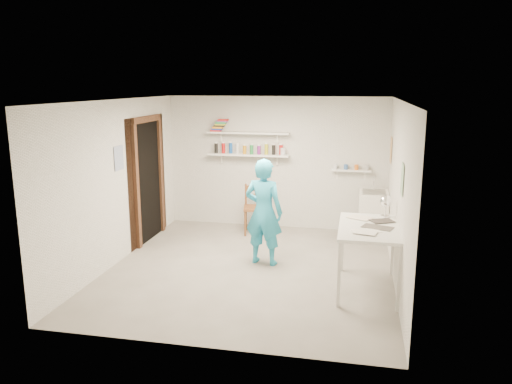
% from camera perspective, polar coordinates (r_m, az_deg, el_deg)
% --- Properties ---
extents(floor, '(4.00, 4.50, 0.02)m').
position_cam_1_polar(floor, '(7.31, -0.64, -8.81)').
color(floor, slate).
rests_on(floor, ground).
extents(ceiling, '(4.00, 4.50, 0.02)m').
position_cam_1_polar(ceiling, '(6.82, -0.69, 10.52)').
color(ceiling, silver).
rests_on(ceiling, wall_back).
extents(wall_back, '(4.00, 0.02, 2.40)m').
position_cam_1_polar(wall_back, '(9.15, 2.34, 3.36)').
color(wall_back, silver).
rests_on(wall_back, ground).
extents(wall_front, '(4.00, 0.02, 2.40)m').
position_cam_1_polar(wall_front, '(4.85, -6.34, -4.87)').
color(wall_front, silver).
rests_on(wall_front, ground).
extents(wall_left, '(0.02, 4.50, 2.40)m').
position_cam_1_polar(wall_left, '(7.64, -15.57, 1.12)').
color(wall_left, silver).
rests_on(wall_left, ground).
extents(wall_right, '(0.02, 4.50, 2.40)m').
position_cam_1_polar(wall_right, '(6.83, 16.05, -0.20)').
color(wall_right, silver).
rests_on(wall_right, ground).
extents(doorway_recess, '(0.02, 0.90, 2.00)m').
position_cam_1_polar(doorway_recess, '(8.60, -12.22, 1.15)').
color(doorway_recess, black).
rests_on(doorway_recess, wall_left).
extents(corridor_box, '(1.40, 1.50, 2.10)m').
position_cam_1_polar(corridor_box, '(8.89, -16.43, 1.62)').
color(corridor_box, brown).
rests_on(corridor_box, ground).
extents(door_lintel, '(0.06, 1.05, 0.10)m').
position_cam_1_polar(door_lintel, '(8.45, -12.42, 8.15)').
color(door_lintel, brown).
rests_on(door_lintel, wall_left).
extents(door_jamb_near, '(0.06, 0.10, 2.00)m').
position_cam_1_polar(door_jamb_near, '(8.14, -13.50, 0.47)').
color(door_jamb_near, brown).
rests_on(door_jamb_near, ground).
extents(door_jamb_far, '(0.06, 0.10, 2.00)m').
position_cam_1_polar(door_jamb_far, '(9.04, -10.84, 1.75)').
color(door_jamb_far, brown).
rests_on(door_jamb_far, ground).
extents(shelf_lower, '(1.50, 0.22, 0.03)m').
position_cam_1_polar(shelf_lower, '(9.09, -0.90, 4.27)').
color(shelf_lower, white).
rests_on(shelf_lower, wall_back).
extents(shelf_upper, '(1.50, 0.22, 0.03)m').
position_cam_1_polar(shelf_upper, '(9.04, -0.91, 6.78)').
color(shelf_upper, white).
rests_on(shelf_upper, wall_back).
extents(ledge_shelf, '(0.70, 0.14, 0.03)m').
position_cam_1_polar(ledge_shelf, '(8.96, 10.80, 2.44)').
color(ledge_shelf, white).
rests_on(ledge_shelf, wall_back).
extents(poster_left, '(0.01, 0.28, 0.36)m').
position_cam_1_polar(poster_left, '(7.61, -15.40, 3.77)').
color(poster_left, '#334C7F').
rests_on(poster_left, wall_left).
extents(poster_right_a, '(0.01, 0.34, 0.42)m').
position_cam_1_polar(poster_right_a, '(8.55, 15.17, 4.68)').
color(poster_right_a, '#995933').
rests_on(poster_right_a, wall_right).
extents(poster_right_b, '(0.01, 0.30, 0.38)m').
position_cam_1_polar(poster_right_b, '(6.24, 16.37, 1.42)').
color(poster_right_b, '#3F724C').
rests_on(poster_right_b, wall_right).
extents(belfast_sink, '(0.48, 0.60, 0.30)m').
position_cam_1_polar(belfast_sink, '(8.58, 13.30, -0.96)').
color(belfast_sink, white).
rests_on(belfast_sink, wall_right).
extents(man, '(0.63, 0.48, 1.57)m').
position_cam_1_polar(man, '(7.28, 0.89, -2.30)').
color(man, '#29A6D0').
rests_on(man, ground).
extents(wall_clock, '(0.28, 0.09, 0.28)m').
position_cam_1_polar(wall_clock, '(7.43, 0.89, 0.09)').
color(wall_clock, beige).
rests_on(wall_clock, man).
extents(wooden_chair, '(0.50, 0.49, 0.93)m').
position_cam_1_polar(wooden_chair, '(8.82, 0.01, -1.84)').
color(wooden_chair, brown).
rests_on(wooden_chair, ground).
extents(work_table, '(0.77, 1.28, 0.85)m').
position_cam_1_polar(work_table, '(6.62, 12.69, -7.39)').
color(work_table, silver).
rests_on(work_table, ground).
extents(desk_lamp, '(0.16, 0.16, 0.16)m').
position_cam_1_polar(desk_lamp, '(6.94, 14.62, -1.01)').
color(desk_lamp, white).
rests_on(desk_lamp, work_table).
extents(spray_cans, '(1.32, 0.06, 0.17)m').
position_cam_1_polar(spray_cans, '(9.08, -0.91, 4.90)').
color(spray_cans, black).
rests_on(spray_cans, shelf_lower).
extents(book_stack, '(0.32, 0.14, 0.22)m').
position_cam_1_polar(book_stack, '(9.16, -4.18, 7.62)').
color(book_stack, red).
rests_on(book_stack, shelf_upper).
extents(ledge_pots, '(0.48, 0.07, 0.09)m').
position_cam_1_polar(ledge_pots, '(8.95, 10.82, 2.82)').
color(ledge_pots, silver).
rests_on(ledge_pots, ledge_shelf).
extents(papers, '(0.30, 0.22, 0.02)m').
position_cam_1_polar(papers, '(6.49, 12.87, -3.76)').
color(papers, silver).
rests_on(papers, work_table).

